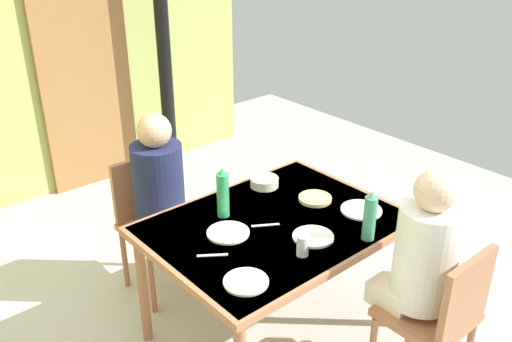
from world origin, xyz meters
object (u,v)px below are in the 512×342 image
person_far_diner (160,185)px  water_bottle_green_far (223,194)px  water_bottle_green_near (370,217)px  dining_table (274,234)px  chair_near_diner (440,314)px  person_near_diner (423,253)px  chair_far_diner (152,217)px  serving_bowl_center (264,182)px

person_far_diner → water_bottle_green_far: person_far_diner is taller
person_far_diner → water_bottle_green_near: person_far_diner is taller
person_far_diner → water_bottle_green_far: size_ratio=2.69×
dining_table → water_bottle_green_far: water_bottle_green_far is taller
chair_near_diner → water_bottle_green_far: bearing=113.4°
chair_near_diner → dining_table: bearing=110.0°
dining_table → person_near_diner: size_ratio=1.71×
water_bottle_green_far → person_near_diner: bearing=-63.7°
chair_near_diner → person_near_diner: bearing=90.0°
dining_table → chair_far_diner: chair_far_diner is taller
chair_far_diner → serving_bowl_center: 0.76m
chair_near_diner → water_bottle_green_near: bearing=97.5°
water_bottle_green_near → water_bottle_green_far: 0.78m
chair_far_diner → person_far_diner: bearing=90.0°
serving_bowl_center → person_far_diner: bearing=144.6°
dining_table → chair_far_diner: bearing=107.3°
chair_near_diner → water_bottle_green_near: 0.57m
chair_near_diner → person_far_diner: 1.69m
chair_far_diner → serving_bowl_center: bearing=135.6°
dining_table → person_near_diner: 0.78m
chair_near_diner → serving_bowl_center: bearing=93.2°
serving_bowl_center → water_bottle_green_far: bearing=-163.7°
dining_table → person_far_diner: (-0.26, 0.71, 0.11)m
serving_bowl_center → chair_far_diner: bearing=135.6°
chair_far_diner → water_bottle_green_far: 0.73m
water_bottle_green_near → person_near_diner: bearing=-79.0°
chair_far_diner → water_bottle_green_near: size_ratio=3.21×
water_bottle_green_near → serving_bowl_center: 0.78m
water_bottle_green_near → serving_bowl_center: bearing=90.9°
person_far_diner → water_bottle_green_far: (0.10, -0.48, 0.10)m
person_near_diner → chair_near_diner: bearing=-90.0°
serving_bowl_center → dining_table: bearing=-124.3°
dining_table → chair_near_diner: (0.31, -0.85, -0.18)m
person_far_diner → serving_bowl_center: bearing=144.6°
dining_table → water_bottle_green_near: size_ratio=4.86×
water_bottle_green_near → dining_table: bearing=120.8°
water_bottle_green_far → serving_bowl_center: 0.43m
person_near_diner → person_far_diner: (-0.57, 1.43, 0.00)m
dining_table → serving_bowl_center: (0.24, 0.35, 0.10)m
person_near_diner → water_bottle_green_near: bearing=101.0°
chair_far_diner → person_near_diner: person_near_diner is taller
person_near_diner → person_far_diner: 1.54m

